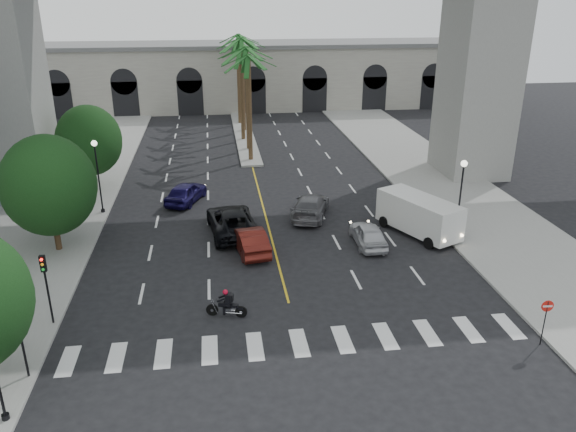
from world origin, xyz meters
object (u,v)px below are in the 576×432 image
at_px(car_a, 368,234).
at_px(do_not_enter_sign, 546,313).
at_px(pedestrian_b, 7,278).
at_px(car_b, 250,239).
at_px(car_c, 232,221).
at_px(lamp_post_left_far, 98,171).
at_px(motorcycle_rider, 228,304).
at_px(traffic_signal_near, 19,326).
at_px(traffic_signal_far, 45,278).
at_px(car_d, 310,206).
at_px(cargo_van, 419,214).
at_px(car_e, 186,192).
at_px(lamp_post_right, 460,194).

height_order(car_a, do_not_enter_sign, do_not_enter_sign).
distance_m(car_a, pedestrian_b, 20.44).
relative_size(car_b, car_c, 0.76).
distance_m(lamp_post_left_far, motorcycle_rider, 17.19).
distance_m(traffic_signal_near, do_not_enter_sign, 21.99).
height_order(traffic_signal_far, do_not_enter_sign, traffic_signal_far).
bearing_deg(lamp_post_left_far, traffic_signal_near, -89.69).
distance_m(motorcycle_rider, car_a, 11.50).
bearing_deg(car_d, lamp_post_left_far, 8.62).
height_order(cargo_van, pedestrian_b, cargo_van).
bearing_deg(car_e, lamp_post_left_far, 37.83).
bearing_deg(car_e, car_d, 176.92).
xyz_separation_m(traffic_signal_near, pedestrian_b, (-2.97, 7.32, -1.55)).
height_order(car_a, car_b, car_b).
bearing_deg(car_e, pedestrian_b, 77.94).
height_order(pedestrian_b, do_not_enter_sign, do_not_enter_sign).
bearing_deg(lamp_post_left_far, traffic_signal_far, -89.60).
bearing_deg(car_c, pedestrian_b, 22.33).
distance_m(lamp_post_right, traffic_signal_near, 25.02).
bearing_deg(motorcycle_rider, pedestrian_b, 177.34).
bearing_deg(cargo_van, traffic_signal_near, -174.78).
bearing_deg(pedestrian_b, lamp_post_right, 29.59).
height_order(car_e, do_not_enter_sign, do_not_enter_sign).
relative_size(lamp_post_right, do_not_enter_sign, 2.38).
xyz_separation_m(car_e, do_not_enter_sign, (16.27, -20.72, 0.85)).
bearing_deg(car_e, do_not_enter_sign, 150.11).
xyz_separation_m(motorcycle_rider, car_d, (6.20, 12.40, 0.11)).
bearing_deg(motorcycle_rider, car_a, 54.26).
bearing_deg(car_a, car_e, -38.59).
relative_size(lamp_post_right, traffic_signal_far, 1.47).
xyz_separation_m(lamp_post_right, car_d, (-8.30, 5.57, -2.45)).
distance_m(traffic_signal_far, car_b, 12.14).
bearing_deg(do_not_enter_sign, motorcycle_rider, 167.19).
relative_size(traffic_signal_near, car_a, 0.87).
bearing_deg(traffic_signal_far, lamp_post_left_far, 90.40).
distance_m(lamp_post_left_far, traffic_signal_far, 14.52).
bearing_deg(do_not_enter_sign, car_c, 136.59).
relative_size(lamp_post_left_far, car_a, 1.28).
xyz_separation_m(motorcycle_rider, cargo_van, (12.62, 8.36, 0.72)).
distance_m(traffic_signal_near, car_a, 20.40).
bearing_deg(lamp_post_right, do_not_enter_sign, -93.82).
bearing_deg(motorcycle_rider, traffic_signal_far, -166.87).
distance_m(car_e, pedestrian_b, 15.48).
bearing_deg(lamp_post_right, car_c, 166.39).
distance_m(car_d, car_e, 9.62).
relative_size(car_a, cargo_van, 0.68).
height_order(car_b, car_e, car_e).
bearing_deg(car_b, traffic_signal_near, 39.25).
height_order(car_b, do_not_enter_sign, do_not_enter_sign).
xyz_separation_m(car_c, pedestrian_b, (-11.83, -6.53, 0.11)).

